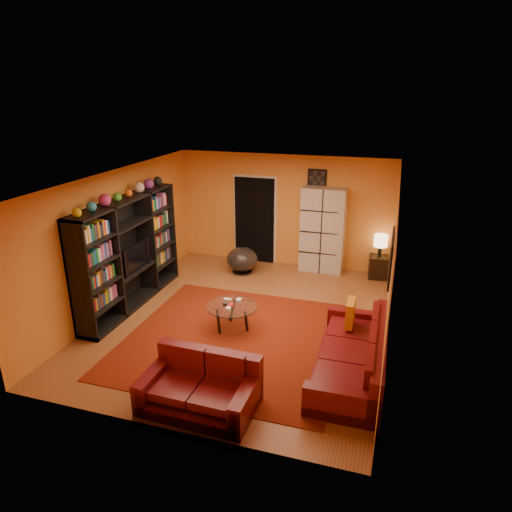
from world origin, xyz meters
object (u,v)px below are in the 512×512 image
(entertainment_unit, at_px, (129,253))
(tv, at_px, (133,256))
(storage_cabinet, at_px, (323,230))
(loveseat, at_px, (202,386))
(bowl_chair, at_px, (242,259))
(table_lamp, at_px, (381,241))
(side_table, at_px, (378,267))
(coffee_table, at_px, (232,308))
(sofa, at_px, (357,356))

(entertainment_unit, bearing_deg, tv, 31.97)
(tv, bearing_deg, entertainment_unit, 121.97)
(tv, height_order, storage_cabinet, storage_cabinet)
(entertainment_unit, distance_m, loveseat, 3.57)
(tv, distance_m, loveseat, 3.54)
(bowl_chair, bearing_deg, table_lamp, 11.39)
(loveseat, height_order, side_table, loveseat)
(storage_cabinet, xyz_separation_m, table_lamp, (1.29, -0.05, -0.12))
(entertainment_unit, distance_m, table_lamp, 5.30)
(table_lamp, bearing_deg, storage_cabinet, 177.78)
(tv, distance_m, storage_cabinet, 4.22)
(coffee_table, height_order, side_table, side_table)
(storage_cabinet, distance_m, table_lamp, 1.30)
(storage_cabinet, bearing_deg, entertainment_unit, -137.58)
(sofa, relative_size, coffee_table, 2.72)
(coffee_table, relative_size, side_table, 1.78)
(bowl_chair, xyz_separation_m, table_lamp, (2.99, 0.60, 0.54))
(coffee_table, xyz_separation_m, table_lamp, (2.31, 3.14, 0.45))
(table_lamp, bearing_deg, side_table, -90.00)
(bowl_chair, relative_size, table_lamp, 1.45)
(coffee_table, bearing_deg, side_table, 53.65)
(sofa, bearing_deg, coffee_table, 162.07)
(loveseat, relative_size, bowl_chair, 2.12)
(storage_cabinet, bearing_deg, side_table, -0.67)
(loveseat, relative_size, storage_cabinet, 0.78)
(coffee_table, bearing_deg, table_lamp, 53.65)
(storage_cabinet, height_order, bowl_chair, storage_cabinet)
(entertainment_unit, distance_m, side_table, 5.36)
(tv, height_order, coffee_table, tv)
(entertainment_unit, height_order, table_lamp, entertainment_unit)
(storage_cabinet, bearing_deg, table_lamp, -0.67)
(coffee_table, xyz_separation_m, side_table, (2.31, 3.14, -0.15))
(bowl_chair, height_order, table_lamp, table_lamp)
(loveseat, distance_m, bowl_chair, 4.67)
(storage_cabinet, bearing_deg, loveseat, -96.33)
(sofa, distance_m, storage_cabinet, 4.12)
(sofa, xyz_separation_m, table_lamp, (0.11, 3.83, 0.57))
(entertainment_unit, distance_m, bowl_chair, 2.74)
(sofa, bearing_deg, tv, 165.18)
(loveseat, xyz_separation_m, coffee_table, (-0.30, 2.03, 0.12))
(tv, xyz_separation_m, table_lamp, (4.47, 2.72, -0.13))
(entertainment_unit, bearing_deg, bowl_chair, 54.52)
(entertainment_unit, xyz_separation_m, loveseat, (2.51, -2.42, -0.77))
(tv, xyz_separation_m, bowl_chair, (1.48, 2.12, -0.66))
(entertainment_unit, relative_size, sofa, 1.24)
(loveseat, bearing_deg, storage_cabinet, -6.49)
(sofa, relative_size, table_lamp, 4.90)
(loveseat, height_order, bowl_chair, loveseat)
(tv, bearing_deg, table_lamp, -58.72)
(storage_cabinet, bearing_deg, coffee_table, -106.22)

